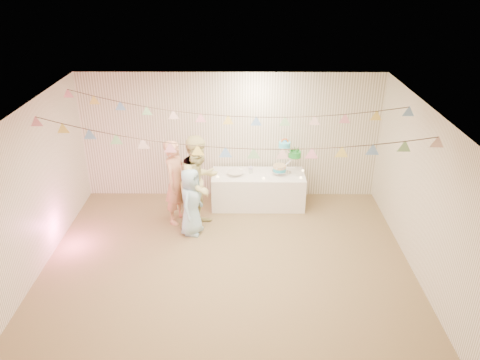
{
  "coord_description": "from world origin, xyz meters",
  "views": [
    {
      "loc": [
        0.25,
        -6.35,
        4.61
      ],
      "look_at": [
        0.2,
        0.8,
        1.15
      ],
      "focal_mm": 35.0,
      "sensor_mm": 36.0,
      "label": 1
    }
  ],
  "objects_px": {
    "person_adult_a": "(176,182)",
    "person_child": "(191,202)",
    "person_adult_b": "(199,183)",
    "cake_stand": "(287,154)",
    "table": "(258,190)"
  },
  "relations": [
    {
      "from": "person_adult_a",
      "to": "person_child",
      "type": "bearing_deg",
      "value": -123.08
    },
    {
      "from": "table",
      "to": "person_adult_a",
      "type": "distance_m",
      "value": 1.73
    },
    {
      "from": "cake_stand",
      "to": "person_adult_b",
      "type": "xyz_separation_m",
      "value": [
        -1.64,
        -0.87,
        -0.2
      ]
    },
    {
      "from": "table",
      "to": "cake_stand",
      "type": "height_order",
      "value": "cake_stand"
    },
    {
      "from": "person_child",
      "to": "cake_stand",
      "type": "bearing_deg",
      "value": -42.08
    },
    {
      "from": "person_adult_a",
      "to": "person_child",
      "type": "height_order",
      "value": "person_adult_a"
    },
    {
      "from": "cake_stand",
      "to": "person_child",
      "type": "xyz_separation_m",
      "value": [
        -1.78,
        -1.11,
        -0.46
      ]
    },
    {
      "from": "person_adult_b",
      "to": "person_adult_a",
      "type": "bearing_deg",
      "value": 107.84
    },
    {
      "from": "table",
      "to": "person_adult_b",
      "type": "relative_size",
      "value": 1.03
    },
    {
      "from": "person_adult_a",
      "to": "person_child",
      "type": "relative_size",
      "value": 1.28
    },
    {
      "from": "person_adult_b",
      "to": "cake_stand",
      "type": "bearing_deg",
      "value": -22.12
    },
    {
      "from": "table",
      "to": "cake_stand",
      "type": "distance_m",
      "value": 0.93
    },
    {
      "from": "table",
      "to": "person_adult_b",
      "type": "xyz_separation_m",
      "value": [
        -1.09,
        -0.82,
        0.55
      ]
    },
    {
      "from": "table",
      "to": "person_adult_b",
      "type": "distance_m",
      "value": 1.47
    },
    {
      "from": "person_adult_a",
      "to": "person_child",
      "type": "distance_m",
      "value": 0.56
    }
  ]
}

